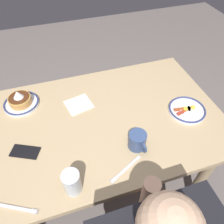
% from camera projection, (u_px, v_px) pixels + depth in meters
% --- Properties ---
extents(ground_plane, '(6.00, 6.00, 0.00)m').
position_uv_depth(ground_plane, '(105.00, 177.00, 1.80)').
color(ground_plane, '#655D59').
extents(dining_table, '(1.41, 0.90, 0.74)m').
position_uv_depth(dining_table, '(103.00, 130.00, 1.33)').
color(dining_table, tan).
rests_on(dining_table, ground_plane).
extents(plate_near_main, '(0.21, 0.21, 0.11)m').
position_uv_depth(plate_near_main, '(21.00, 101.00, 1.32)').
color(plate_near_main, white).
rests_on(plate_near_main, dining_table).
extents(plate_center_pancakes, '(0.22, 0.22, 0.04)m').
position_uv_depth(plate_center_pancakes, '(187.00, 110.00, 1.29)').
color(plate_center_pancakes, white).
rests_on(plate_center_pancakes, dining_table).
extents(coffee_mug, '(0.09, 0.12, 0.10)m').
position_uv_depth(coffee_mug, '(137.00, 141.00, 1.10)').
color(coffee_mug, '#334772').
rests_on(coffee_mug, dining_table).
extents(drinking_glass, '(0.08, 0.08, 0.13)m').
position_uv_depth(drinking_glass, '(72.00, 183.00, 0.93)').
color(drinking_glass, silver).
rests_on(drinking_glass, dining_table).
extents(cell_phone, '(0.16, 0.13, 0.01)m').
position_uv_depth(cell_phone, '(25.00, 152.00, 1.10)').
color(cell_phone, black).
rests_on(cell_phone, dining_table).
extents(paper_napkin, '(0.18, 0.17, 0.00)m').
position_uv_depth(paper_napkin, '(79.00, 104.00, 1.34)').
color(paper_napkin, white).
rests_on(paper_napkin, dining_table).
extents(fork_near, '(0.19, 0.10, 0.01)m').
position_uv_depth(fork_near, '(126.00, 169.00, 1.04)').
color(fork_near, silver).
rests_on(fork_near, dining_table).
extents(fork_far, '(0.19, 0.11, 0.01)m').
position_uv_depth(fork_far, '(16.00, 208.00, 0.92)').
color(fork_far, silver).
rests_on(fork_far, dining_table).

